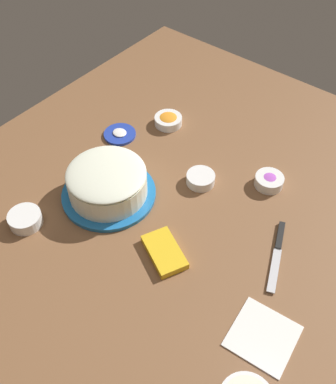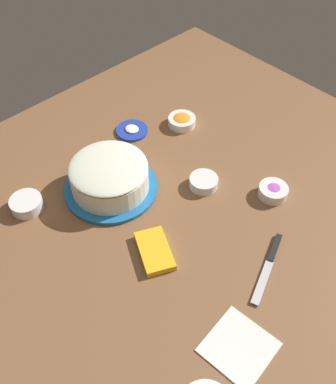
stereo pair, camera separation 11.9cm
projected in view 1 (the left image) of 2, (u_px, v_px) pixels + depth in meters
The scene contains 10 objects.
ground_plane at pixel (200, 202), 1.34m from camera, with size 1.54×1.54×0.00m, color brown.
frosted_cake at pixel (107, 184), 1.32m from camera, with size 0.29×0.29×0.11m.
frosting_tub_lid at pixel (120, 134), 1.54m from camera, with size 0.11×0.11×0.02m.
spreading_knife at pixel (278, 249), 1.22m from camera, with size 0.11×0.23×0.01m.
sprinkle_bowl_rainbow at pixel (269, 180), 1.37m from camera, with size 0.09×0.09×0.04m.
sprinkle_bowl_orange at pixel (168, 120), 1.57m from camera, with size 0.10×0.10×0.04m.
sprinkle_bowl_pink at pixel (201, 179), 1.38m from camera, with size 0.09×0.09×0.03m.
sprinkle_bowl_yellow at pixel (25, 219), 1.27m from camera, with size 0.10×0.10×0.04m.
candy_box_lower at pixel (164, 252), 1.20m from camera, with size 0.14×0.08×0.02m, color yellow.
paper_napkin at pixel (263, 336), 1.05m from camera, with size 0.15×0.15×0.01m, color white.
Camera 1 is at (-0.46, 0.73, 1.02)m, focal length 40.92 mm.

